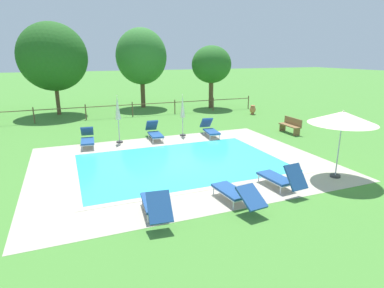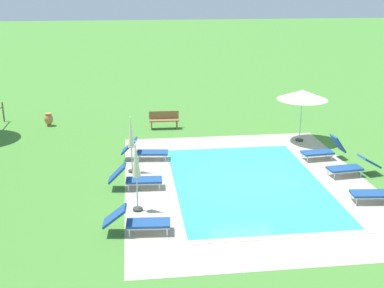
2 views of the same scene
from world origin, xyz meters
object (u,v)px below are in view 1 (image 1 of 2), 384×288
at_px(terracotta_urn_near_fence, 253,110).
at_px(patio_umbrella_closed_row_mid_west, 183,110).
at_px(tree_far_west, 53,57).
at_px(tree_west_mid, 211,65).
at_px(sun_lounger_south_mid, 281,178).
at_px(tree_centre, 141,57).
at_px(sun_lounger_north_near_steps, 87,138).
at_px(patio_umbrella_open_foreground, 343,118).
at_px(sun_lounger_north_mid, 236,193).
at_px(sun_lounger_north_far, 210,129).
at_px(sun_lounger_north_end, 155,204).
at_px(patio_umbrella_closed_row_west, 118,111).
at_px(wooden_bench_lawn_side, 291,125).
at_px(sun_lounger_south_near_corner, 154,132).

bearing_deg(terracotta_urn_near_fence, patio_umbrella_closed_row_mid_west, -149.35).
bearing_deg(tree_far_west, tree_west_mid, -6.75).
height_order(sun_lounger_south_mid, tree_centre, tree_centre).
xyz_separation_m(sun_lounger_north_near_steps, terracotta_urn_near_fence, (12.06, 4.34, -0.01)).
height_order(patio_umbrella_open_foreground, tree_far_west, tree_far_west).
xyz_separation_m(sun_lounger_north_mid, sun_lounger_north_far, (2.76, 7.78, 0.03)).
xyz_separation_m(tree_far_west, tree_west_mid, (11.80, -1.40, -0.63)).
distance_m(sun_lounger_north_mid, tree_centre, 19.28).
relative_size(sun_lounger_north_end, patio_umbrella_open_foreground, 0.80).
distance_m(tree_far_west, tree_centre, 6.67).
xyz_separation_m(patio_umbrella_closed_row_west, tree_far_west, (-2.84, 9.68, 2.53)).
xyz_separation_m(sun_lounger_south_mid, patio_umbrella_closed_row_mid_west, (-0.51, 7.95, 1.06)).
bearing_deg(sun_lounger_north_end, sun_lounger_south_mid, 3.61).
bearing_deg(tree_centre, terracotta_urn_near_fence, -42.84).
bearing_deg(sun_lounger_north_far, tree_far_west, 127.14).
bearing_deg(sun_lounger_south_mid, sun_lounger_north_far, 83.38).
relative_size(sun_lounger_north_near_steps, tree_centre, 0.32).
xyz_separation_m(sun_lounger_north_near_steps, sun_lounger_north_mid, (3.59, -8.21, -0.02)).
distance_m(sun_lounger_north_near_steps, patio_umbrella_open_foreground, 11.24).
xyz_separation_m(sun_lounger_north_near_steps, patio_umbrella_closed_row_west, (1.53, 0.00, 1.23)).
bearing_deg(wooden_bench_lawn_side, sun_lounger_north_end, -145.93).
bearing_deg(sun_lounger_north_far, patio_umbrella_open_foreground, -76.90).
relative_size(sun_lounger_north_near_steps, tree_west_mid, 0.40).
height_order(sun_lounger_north_far, sun_lounger_south_mid, sun_lounger_south_mid).
bearing_deg(sun_lounger_north_end, tree_far_west, 97.94).
distance_m(sun_lounger_north_near_steps, sun_lounger_south_near_corner, 3.36).
xyz_separation_m(sun_lounger_south_near_corner, tree_west_mid, (7.13, 8.28, 3.12)).
xyz_separation_m(sun_lounger_north_far, tree_far_west, (-7.66, 10.12, 3.75)).
bearing_deg(patio_umbrella_open_foreground, patio_umbrella_closed_row_west, 130.33).
bearing_deg(sun_lounger_north_near_steps, tree_far_west, 97.72).
xyz_separation_m(sun_lounger_north_mid, tree_far_west, (-4.90, 17.90, 3.78)).
bearing_deg(sun_lounger_south_near_corner, patio_umbrella_closed_row_mid_west, 4.64).
relative_size(sun_lounger_north_end, terracotta_urn_near_fence, 2.93).
bearing_deg(tree_centre, sun_lounger_south_near_corner, -100.35).
bearing_deg(tree_centre, sun_lounger_north_end, -102.45).
bearing_deg(tree_far_west, tree_centre, 8.01).
relative_size(sun_lounger_south_near_corner, terracotta_urn_near_fence, 2.91).
height_order(patio_umbrella_closed_row_west, terracotta_urn_near_fence, patio_umbrella_closed_row_west).
xyz_separation_m(sun_lounger_south_mid, wooden_bench_lawn_side, (5.38, 6.29, 0.07)).
bearing_deg(patio_umbrella_open_foreground, sun_lounger_south_mid, -176.36).
distance_m(sun_lounger_north_mid, tree_west_mid, 18.16).
height_order(terracotta_urn_near_fence, tree_centre, tree_centre).
bearing_deg(sun_lounger_north_near_steps, sun_lounger_north_far, -3.90).
height_order(patio_umbrella_closed_row_west, tree_centre, tree_centre).
relative_size(wooden_bench_lawn_side, tree_centre, 0.24).
xyz_separation_m(terracotta_urn_near_fence, tree_far_west, (-13.38, 5.35, 3.77)).
relative_size(sun_lounger_south_mid, tree_west_mid, 0.37).
relative_size(sun_lounger_north_end, patio_umbrella_closed_row_mid_west, 0.87).
height_order(sun_lounger_north_far, tree_centre, tree_centre).
distance_m(sun_lounger_south_near_corner, tree_west_mid, 11.36).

